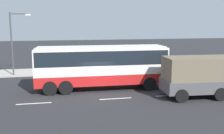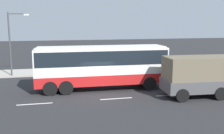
# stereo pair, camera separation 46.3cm
# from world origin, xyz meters

# --- Properties ---
(ground_plane) EXTENTS (120.00, 120.00, 0.00)m
(ground_plane) POSITION_xyz_m (0.00, 0.00, 0.00)
(ground_plane) COLOR #28282B
(sidewalk_curb) EXTENTS (80.00, 4.00, 0.15)m
(sidewalk_curb) POSITION_xyz_m (0.00, 9.42, 0.07)
(sidewalk_curb) COLOR #A8A399
(sidewalk_curb) RESTS_ON ground_plane
(lane_centreline) EXTENTS (25.10, 0.16, 0.01)m
(lane_centreline) POSITION_xyz_m (-5.55, -2.04, 0.00)
(lane_centreline) COLOR white
(lane_centreline) RESTS_ON ground_plane
(coach_bus) EXTENTS (10.85, 2.79, 3.60)m
(coach_bus) POSITION_xyz_m (0.56, 0.96, 2.22)
(coach_bus) COLOR red
(coach_bus) RESTS_ON ground_plane
(cargo_truck) EXTENTS (8.19, 3.01, 3.04)m
(cargo_truck) POSITION_xyz_m (8.39, -2.89, 1.63)
(cargo_truck) COLOR red
(cargo_truck) RESTS_ON ground_plane
(pedestrian_near_curb) EXTENTS (0.32, 0.32, 1.68)m
(pedestrian_near_curb) POSITION_xyz_m (9.15, 8.52, 1.12)
(pedestrian_near_curb) COLOR #38334C
(pedestrian_near_curb) RESTS_ON sidewalk_curb
(street_lamp) EXTENTS (2.07, 0.24, 6.37)m
(street_lamp) POSITION_xyz_m (-7.29, 7.87, 3.88)
(street_lamp) COLOR #47474C
(street_lamp) RESTS_ON sidewalk_curb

